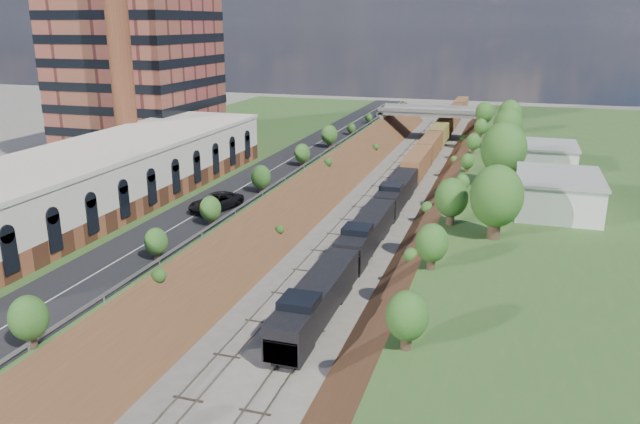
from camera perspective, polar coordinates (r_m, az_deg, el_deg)
platform_left at (r=99.45m, az=-14.10°, el=2.81°), size 44.00×180.00×5.00m
platform_right at (r=86.61m, az=26.60°, el=-0.59°), size 44.00×180.00×5.00m
embankment_left at (r=90.82m, az=-2.02°, el=0.35°), size 10.00×180.00×10.00m
embankment_right at (r=86.33m, az=11.89°, el=-0.91°), size 10.00×180.00×10.00m
rail_left_track at (r=88.47m, az=3.12°, el=-0.06°), size 1.58×180.00×0.18m
rail_right_track at (r=87.40m, az=6.42°, el=-0.36°), size 1.58×180.00×0.18m
road at (r=91.07m, az=-4.73°, el=3.64°), size 8.00×180.00×0.10m
guardrail at (r=89.35m, az=-2.34°, el=3.75°), size 0.10×171.00×0.70m
commercial_building at (r=77.67m, az=-19.59°, el=2.99°), size 14.30×62.30×7.00m
smokestack at (r=94.95m, az=-18.00°, el=15.60°), size 3.20×3.20×40.00m
overpass at (r=146.68m, az=10.26°, el=8.45°), size 24.50×8.30×7.40m
white_building_near at (r=76.61m, az=20.90°, el=1.50°), size 9.00×12.00×4.00m
white_building_far at (r=98.05m, az=20.00°, el=4.67°), size 8.00×10.00×3.60m
tree_right_large at (r=64.22m, az=15.84°, el=1.36°), size 5.25×5.25×7.61m
tree_left_crest at (r=54.93m, az=-16.91°, el=-3.94°), size 2.45×2.45×3.55m
freight_train at (r=123.11m, az=9.92°, el=5.78°), size 3.06×155.69×4.57m
suv at (r=73.03m, az=-9.52°, el=0.92°), size 5.16×7.57×1.93m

